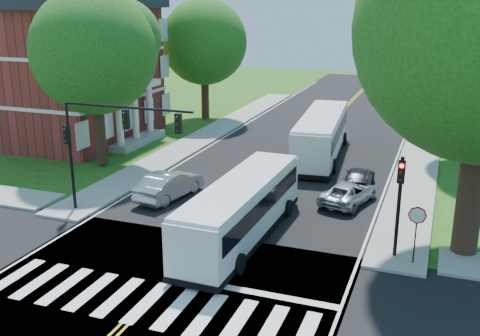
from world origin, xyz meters
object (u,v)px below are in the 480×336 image
at_px(bus_lead, 242,209).
at_px(bus_follow, 321,135).
at_px(hatchback, 169,185).
at_px(suv, 348,193).
at_px(signal_ne, 400,194).
at_px(signal_nw, 107,134).
at_px(dark_sedan, 359,178).

distance_m(bus_lead, bus_follow, 15.05).
bearing_deg(hatchback, suv, -155.43).
distance_m(signal_ne, suv, 7.25).
bearing_deg(suv, hatchback, 29.87).
height_order(signal_nw, suv, signal_nw).
xyz_separation_m(signal_nw, bus_follow, (7.57, 14.74, -2.76)).
distance_m(signal_ne, bus_follow, 16.15).
bearing_deg(bus_follow, signal_nw, 57.63).
height_order(signal_nw, bus_lead, signal_nw).
bearing_deg(bus_lead, signal_ne, -176.26).
distance_m(suv, dark_sedan, 2.97).
relative_size(bus_lead, bus_follow, 0.91).
height_order(hatchback, dark_sedan, hatchback).
relative_size(signal_ne, hatchback, 0.94).
height_order(bus_lead, hatchback, bus_lead).
relative_size(signal_nw, hatchback, 1.53).
distance_m(signal_ne, hatchback, 13.23).
xyz_separation_m(signal_nw, dark_sedan, (11.12, 9.11, -3.79)).
xyz_separation_m(signal_nw, hatchback, (1.48, 3.48, -3.60)).
height_order(signal_ne, bus_lead, signal_ne).
bearing_deg(signal_nw, signal_ne, 0.05).
xyz_separation_m(signal_nw, bus_lead, (7.17, -0.30, -2.89)).
height_order(signal_nw, signal_ne, signal_nw).
xyz_separation_m(signal_nw, signal_ne, (14.06, 0.01, -1.41)).
distance_m(signal_nw, dark_sedan, 14.87).
relative_size(bus_follow, dark_sedan, 3.01).
relative_size(signal_nw, bus_lead, 0.66).
xyz_separation_m(signal_nw, suv, (11.00, 6.15, -3.78)).
height_order(bus_follow, hatchback, bus_follow).
xyz_separation_m(hatchback, suv, (9.52, 2.66, -0.18)).
bearing_deg(suv, signal_ne, 130.71).
height_order(suv, dark_sedan, suv).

